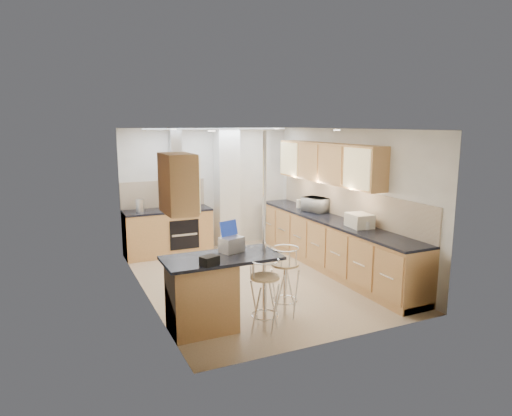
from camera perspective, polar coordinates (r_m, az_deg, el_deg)
name	(u,v)px	position (r m, az deg, el deg)	size (l,w,h in m)	color
ground	(255,280)	(7.76, -0.11, -8.95)	(4.80, 4.80, 0.00)	tan
room_shell	(263,185)	(7.86, 0.90, 2.88)	(3.64, 4.84, 2.51)	white
right_counter	(331,244)	(8.33, 9.34, -4.41)	(0.63, 4.40, 0.92)	tan
back_counter	(168,232)	(9.25, -10.94, -2.96)	(1.70, 0.63, 0.92)	tan
peninsula	(222,291)	(5.93, -4.27, -10.36)	(1.47, 0.72, 0.94)	tan
microwave	(316,205)	(8.80, 7.51, 0.42)	(0.50, 0.34, 0.27)	silver
laptop	(232,244)	(5.95, -3.07, -4.58)	(0.28, 0.21, 0.20)	#95969C
bag	(210,261)	(5.44, -5.83, -6.56)	(0.20, 0.15, 0.11)	black
bar_stool_near	(265,295)	(5.80, 1.10, -10.87)	(0.39, 0.39, 0.95)	tan
bar_stool_end	(285,281)	(6.26, 3.64, -9.15)	(0.40, 0.40, 0.97)	tan
jar_a	(299,204)	(9.18, 5.43, 0.53)	(0.12, 0.12, 0.16)	white
jar_b	(319,208)	(8.77, 7.94, -0.02)	(0.11, 0.11, 0.16)	white
jar_c	(361,221)	(7.61, 12.99, -1.55)	(0.14, 0.14, 0.22)	#BAB594
jar_d	(366,225)	(7.50, 13.64, -2.11)	(0.10, 0.10, 0.13)	silver
bread_bin	(359,220)	(7.62, 12.80, -1.52)	(0.33, 0.42, 0.22)	white
kettle	(140,206)	(8.99, -14.31, 0.29)	(0.16, 0.16, 0.24)	silver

